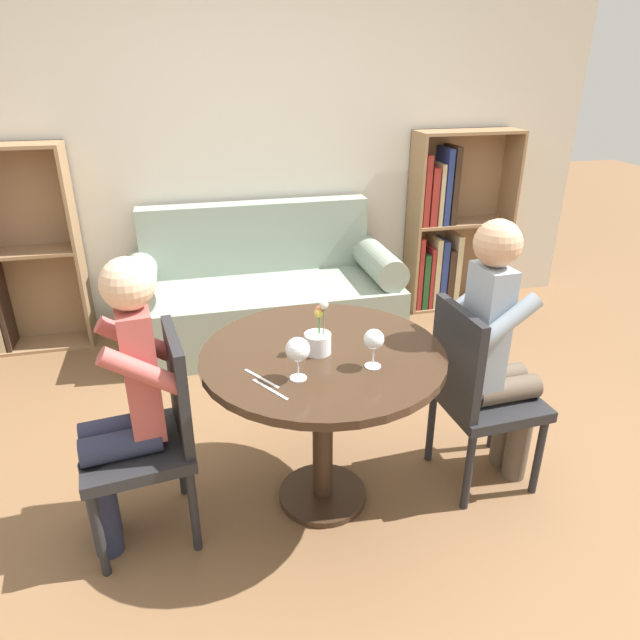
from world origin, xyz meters
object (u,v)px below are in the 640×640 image
person_right (498,352)px  wine_glass_right (374,341)px  chair_right (476,389)px  flower_vase (318,339)px  bookshelf_right (446,231)px  wine_glass_left (298,351)px  bookshelf_left (0,258)px  chair_left (153,430)px  person_left (124,404)px  couch (264,297)px

person_right → wine_glass_right: 0.68m
chair_right → flower_vase: flower_vase is taller
person_right → flower_vase: bearing=85.6°
bookshelf_right → wine_glass_left: bookshelf_right is taller
person_right → flower_vase: (-0.81, 0.02, 0.15)m
chair_right → flower_vase: (-0.72, 0.03, 0.32)m
bookshelf_right → person_right: bearing=-109.1°
bookshelf_left → person_right: size_ratio=1.08×
chair_left → person_left: person_left is taller
chair_left → wine_glass_right: 0.95m
couch → chair_left: bearing=-112.0°
bookshelf_right → chair_right: size_ratio=1.52×
chair_right → wine_glass_left: (-0.84, -0.15, 0.38)m
person_left → wine_glass_left: 0.71m
wine_glass_left → person_right: bearing=9.8°
chair_right → wine_glass_right: wine_glass_right is taller
couch → person_left: size_ratio=1.52×
person_left → wine_glass_left: person_left is taller
person_left → wine_glass_right: size_ratio=7.73×
chair_left → chair_right: (1.40, -0.02, 0.00)m
wine_glass_right → chair_right: bearing=13.7°
couch → bookshelf_left: bookshelf_left is taller
bookshelf_left → chair_left: bookshelf_left is taller
chair_left → bookshelf_left: bearing=-160.7°
chair_right → flower_vase: 0.79m
couch → flower_vase: size_ratio=7.99×
wine_glass_right → person_right: bearing=12.5°
bookshelf_right → person_left: (-2.28, -2.01, 0.02)m
person_right → couch: bearing=21.3°
bookshelf_left → person_right: bearing=-39.1°
person_right → wine_glass_left: person_right is taller
person_left → couch: bearing=148.6°
flower_vase → chair_left: bearing=-179.7°
bookshelf_right → chair_right: bookshelf_right is taller
person_left → flower_vase: size_ratio=5.27×
couch → bookshelf_left: bearing=171.0°
bookshelf_left → person_right: bookshelf_left is taller
couch → wine_glass_left: (-0.14, -1.91, 0.56)m
couch → person_right: person_right is taller
wine_glass_right → bookshelf_right: bearing=58.3°
chair_right → wine_glass_right: 0.67m
chair_left → person_left: (-0.09, -0.02, 0.15)m
person_left → wine_glass_left: (0.65, -0.16, 0.23)m
bookshelf_left → flower_vase: (1.68, -2.00, 0.17)m
chair_left → flower_vase: (0.68, 0.00, 0.32)m
couch → bookshelf_right: 1.54m
chair_right → wine_glass_right: bearing=100.8°
bookshelf_left → wine_glass_right: 2.85m
person_left → flower_vase: bearing=84.5°
bookshelf_left → person_right: 3.20m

